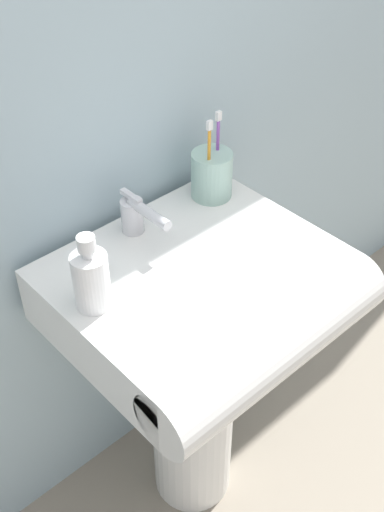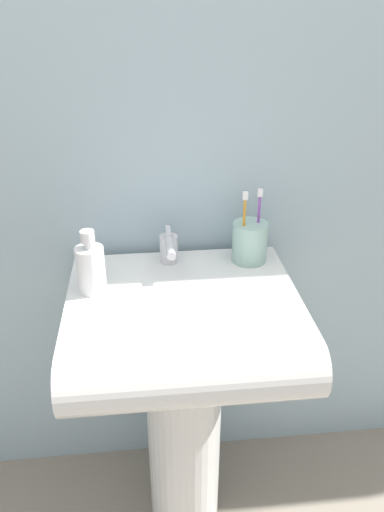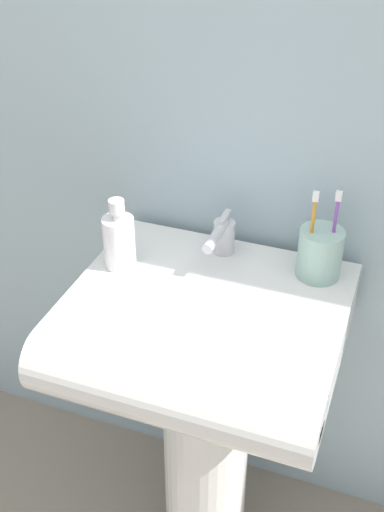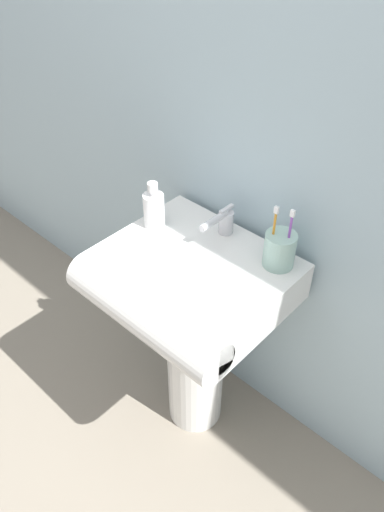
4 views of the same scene
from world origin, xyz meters
name	(u,v)px [view 3 (image 3 of 4)]	position (x,y,z in m)	size (l,w,h in m)	color
wall_back	(256,38)	(0.00, 0.26, 1.20)	(5.00, 0.05, 2.40)	#9EB7C1
sink_pedestal	(206,446)	(0.00, 0.00, 0.32)	(0.20, 0.20, 0.64)	white
sink_basin	(200,335)	(0.00, -0.05, 0.71)	(0.54, 0.49, 0.13)	white
faucet	(222,236)	(-0.02, 0.14, 0.82)	(0.05, 0.14, 0.09)	silver
toothbrush_cup	(320,253)	(0.19, 0.14, 0.82)	(0.09, 0.09, 0.19)	#99BFB2
soap_bottle	(119,240)	(-0.21, 0.03, 0.83)	(0.07, 0.07, 0.15)	white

